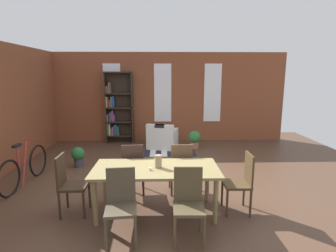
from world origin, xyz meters
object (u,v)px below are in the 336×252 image
(armchair_white, at_px, (162,139))
(potted_plant_corner, at_px, (78,156))
(bicycle_second, at_px, (25,168))
(dining_table, at_px, (156,173))
(dining_chair_far_right, at_px, (181,166))
(dining_chair_head_left, at_px, (69,182))
(dining_chair_head_right, at_px, (241,181))
(vase_on_table, at_px, (158,161))
(bookshelf_tall, at_px, (117,109))
(dining_chair_far_left, at_px, (133,167))
(dining_chair_near_left, at_px, (121,202))
(dining_chair_near_right, at_px, (188,202))
(potted_plant_by_shelf, at_px, (195,139))

(armchair_white, relative_size, potted_plant_corner, 2.03)
(armchair_white, relative_size, bicycle_second, 0.57)
(dining_table, xyz_separation_m, dining_chair_far_right, (0.44, 0.68, -0.15))
(dining_chair_far_right, bearing_deg, potted_plant_corner, 147.16)
(dining_chair_head_left, distance_m, potted_plant_corner, 2.26)
(dining_chair_head_right, relative_size, potted_plant_corner, 1.97)
(vase_on_table, relative_size, bookshelf_tall, 0.09)
(bicycle_second, bearing_deg, vase_on_table, -23.81)
(dining_table, relative_size, dining_chair_head_left, 2.04)
(dining_table, distance_m, dining_chair_far_left, 0.82)
(dining_chair_far_left, bearing_deg, dining_chair_near_left, -90.59)
(dining_chair_near_right, relative_size, potted_plant_corner, 1.97)
(vase_on_table, xyz_separation_m, bicycle_second, (-2.65, 1.17, -0.50))
(dining_chair_far_left, relative_size, armchair_white, 0.97)
(bookshelf_tall, bearing_deg, dining_chair_far_left, -77.15)
(dining_chair_far_right, bearing_deg, vase_on_table, -120.52)
(dining_table, xyz_separation_m, potted_plant_by_shelf, (1.07, 3.71, -0.36))
(dining_table, relative_size, dining_chair_near_right, 2.04)
(vase_on_table, relative_size, armchair_white, 0.20)
(dining_chair_far_left, bearing_deg, potted_plant_by_shelf, 63.62)
(dining_chair_far_right, height_order, bicycle_second, dining_chair_far_right)
(dining_chair_head_right, xyz_separation_m, dining_chair_head_left, (-2.68, -0.00, 0.00))
(dining_chair_head_right, bearing_deg, armchair_white, 107.63)
(vase_on_table, bearing_deg, potted_plant_corner, 131.32)
(bookshelf_tall, height_order, armchair_white, bookshelf_tall)
(dining_table, xyz_separation_m, bicycle_second, (-2.61, 1.17, -0.32))
(armchair_white, bearing_deg, dining_table, -91.88)
(dining_table, distance_m, armchair_white, 3.85)
(dining_table, height_order, dining_chair_head_left, dining_chair_head_left)
(dining_chair_near_right, relative_size, dining_chair_far_left, 1.00)
(dining_chair_near_right, xyz_separation_m, armchair_white, (-0.31, 4.51, -0.23))
(dining_chair_head_right, height_order, armchair_white, dining_chair_head_right)
(dining_table, bearing_deg, bookshelf_tall, 106.07)
(dining_chair_far_right, height_order, dining_chair_near_left, same)
(vase_on_table, bearing_deg, bookshelf_tall, 106.52)
(dining_chair_near_left, bearing_deg, dining_chair_head_left, 142.87)
(dining_table, relative_size, potted_plant_by_shelf, 3.63)
(dining_chair_far_left, bearing_deg, potted_plant_corner, 134.07)
(dining_chair_head_right, distance_m, dining_chair_near_left, 1.91)
(dining_table, xyz_separation_m, bookshelf_tall, (-1.31, 4.54, 0.42))
(bicycle_second, bearing_deg, dining_chair_near_left, -40.47)
(dining_chair_far_right, height_order, dining_chair_head_left, same)
(dining_chair_near_left, bearing_deg, armchair_white, 82.82)
(bookshelf_tall, distance_m, potted_plant_corner, 2.56)
(dining_chair_far_left, xyz_separation_m, dining_chair_near_left, (-0.01, -1.36, 0.00))
(bicycle_second, bearing_deg, potted_plant_by_shelf, 34.55)
(dining_chair_head_right, height_order, dining_chair_far_left, same)
(dining_chair_far_left, relative_size, potted_plant_by_shelf, 1.78)
(dining_chair_near_right, distance_m, armchair_white, 4.52)
(potted_plant_corner, bearing_deg, dining_chair_head_right, -34.11)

